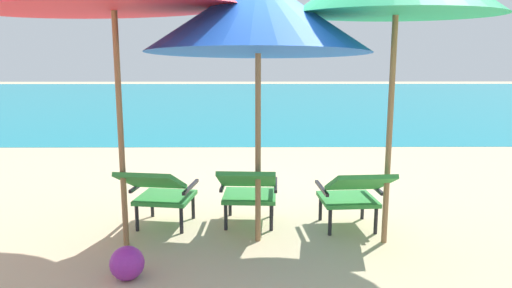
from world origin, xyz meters
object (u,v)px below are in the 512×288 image
object	(u,v)px
beach_umbrella_center	(258,15)
beach_ball	(127,263)
lounge_chair_center	(249,189)
lounge_chair_left	(159,190)
lounge_chair_right	(353,192)

from	to	relation	value
beach_umbrella_center	beach_ball	bearing A→B (deg)	-142.68
lounge_chair_center	beach_umbrella_center	xyz separation A→B (m)	(0.09, -0.30, 1.60)
beach_ball	lounge_chair_left	bearing A→B (deg)	86.56
lounge_chair_center	beach_umbrella_center	size ratio (longest dim) A/B	0.38
lounge_chair_center	beach_umbrella_center	bearing A→B (deg)	-73.94
lounge_chair_center	beach_umbrella_center	world-z (taller)	beach_umbrella_center
lounge_chair_center	lounge_chair_right	xyz separation A→B (m)	(0.98, -0.12, 0.00)
lounge_chair_left	beach_umbrella_center	xyz separation A→B (m)	(0.94, -0.25, 1.60)
lounge_chair_left	lounge_chair_right	size ratio (longest dim) A/B	1.03
lounge_chair_left	beach_umbrella_center	distance (m)	1.87
lounge_chair_left	beach_ball	xyz separation A→B (m)	(-0.06, -1.01, -0.27)
beach_umbrella_center	beach_ball	world-z (taller)	beach_umbrella_center
beach_ball	beach_umbrella_center	bearing A→B (deg)	37.32
lounge_chair_center	lounge_chair_right	distance (m)	0.99
lounge_chair_right	beach_ball	distance (m)	2.13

